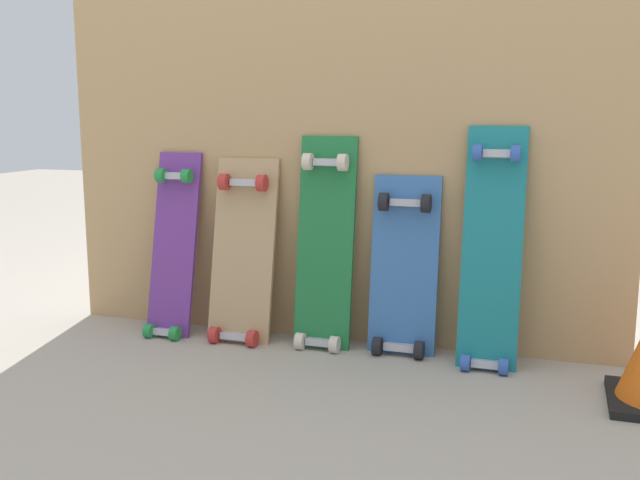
% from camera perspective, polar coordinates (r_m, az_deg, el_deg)
% --- Properties ---
extents(ground_plane, '(12.00, 12.00, 0.00)m').
position_cam_1_polar(ground_plane, '(2.60, 0.48, -7.93)').
color(ground_plane, '#A89E8E').
extents(plywood_wall_panel, '(2.00, 0.04, 1.43)m').
position_cam_1_polar(plywood_wall_panel, '(2.54, 0.98, 8.01)').
color(plywood_wall_panel, tan).
rests_on(plywood_wall_panel, ground).
extents(skateboard_purple, '(0.17, 0.22, 0.72)m').
position_cam_1_polar(skateboard_purple, '(2.71, -11.31, -1.07)').
color(skateboard_purple, '#6B338C').
rests_on(skateboard_purple, ground).
extents(skateboard_natural, '(0.23, 0.20, 0.70)m').
position_cam_1_polar(skateboard_natural, '(2.60, -6.04, -1.52)').
color(skateboard_natural, tan).
rests_on(skateboard_natural, ground).
extents(skateboard_green, '(0.20, 0.18, 0.78)m').
position_cam_1_polar(skateboard_green, '(2.50, 0.34, -0.97)').
color(skateboard_green, '#1E7238').
rests_on(skateboard_green, ground).
extents(skateboard_blue, '(0.23, 0.15, 0.66)m').
position_cam_1_polar(skateboard_blue, '(2.46, 6.48, -2.70)').
color(skateboard_blue, '#386BAD').
rests_on(skateboard_blue, ground).
extents(skateboard_teal, '(0.19, 0.21, 0.83)m').
position_cam_1_polar(skateboard_teal, '(2.37, 13.12, -1.43)').
color(skateboard_teal, '#197A7F').
rests_on(skateboard_teal, ground).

